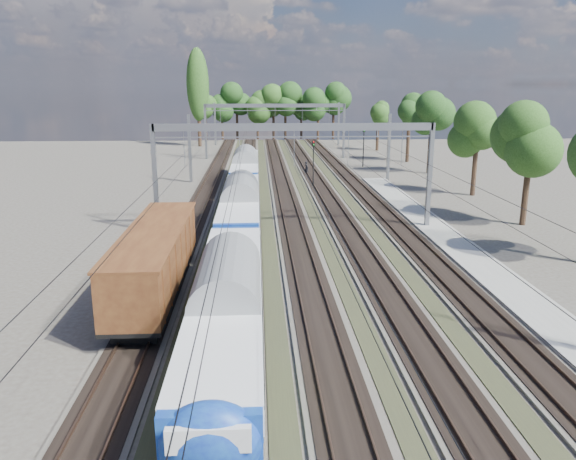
{
  "coord_description": "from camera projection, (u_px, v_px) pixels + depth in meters",
  "views": [
    {
      "loc": [
        -3.07,
        -16.32,
        12.08
      ],
      "look_at": [
        -1.1,
        19.3,
        2.8
      ],
      "focal_mm": 35.0,
      "sensor_mm": 36.0,
      "label": 1
    }
  ],
  "objects": [
    {
      "name": "ground",
      "position": [
        352.0,
        453.0,
        18.97
      ],
      "size": [
        220.0,
        220.0,
        0.0
      ],
      "primitive_type": "plane",
      "color": "#47423A",
      "rests_on": "ground"
    },
    {
      "name": "emu_train",
      "position": [
        240.0,
        201.0,
        46.59
      ],
      "size": [
        3.11,
        65.79,
        4.55
      ],
      "color": "black",
      "rests_on": "ground"
    },
    {
      "name": "signal_near",
      "position": [
        313.0,
        158.0,
        66.79
      ],
      "size": [
        0.35,
        0.32,
        5.66
      ],
      "rotation": [
        0.0,
        0.0,
        -0.03
      ],
      "color": "black",
      "rests_on": "ground"
    },
    {
      "name": "track_bed",
      "position": [
        285.0,
        195.0,
        62.43
      ],
      "size": [
        21.0,
        130.0,
        0.34
      ],
      "color": "#47423A",
      "rests_on": "ground"
    },
    {
      "name": "signal_far",
      "position": [
        364.0,
        142.0,
        83.45
      ],
      "size": [
        0.42,
        0.39,
        5.94
      ],
      "rotation": [
        0.0,
        0.0,
        0.39
      ],
      "color": "black",
      "rests_on": "ground"
    },
    {
      "name": "poplar",
      "position": [
        198.0,
        85.0,
        109.91
      ],
      "size": [
        4.4,
        4.4,
        19.04
      ],
      "color": "black",
      "rests_on": "ground"
    },
    {
      "name": "tree_belt",
      "position": [
        312.0,
        106.0,
        107.85
      ],
      "size": [
        40.19,
        101.51,
        11.79
      ],
      "color": "black",
      "rests_on": "ground"
    },
    {
      "name": "catenary",
      "position": [
        285.0,
        132.0,
        68.29
      ],
      "size": [
        25.65,
        130.0,
        9.0
      ],
      "color": "gray",
      "rests_on": "ground"
    },
    {
      "name": "platform",
      "position": [
        476.0,
        262.0,
        38.9
      ],
      "size": [
        3.0,
        70.0,
        0.3
      ],
      "primitive_type": "cube",
      "color": "gray",
      "rests_on": "ground"
    },
    {
      "name": "freight_boxcar",
      "position": [
        156.0,
        258.0,
        32.36
      ],
      "size": [
        3.15,
        15.18,
        3.92
      ],
      "color": "black",
      "rests_on": "ground"
    },
    {
      "name": "worker",
      "position": [
        306.0,
        168.0,
        77.06
      ],
      "size": [
        0.64,
        0.78,
        1.85
      ],
      "primitive_type": "imported",
      "rotation": [
        0.0,
        0.0,
        1.9
      ],
      "color": "black",
      "rests_on": "ground"
    }
  ]
}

